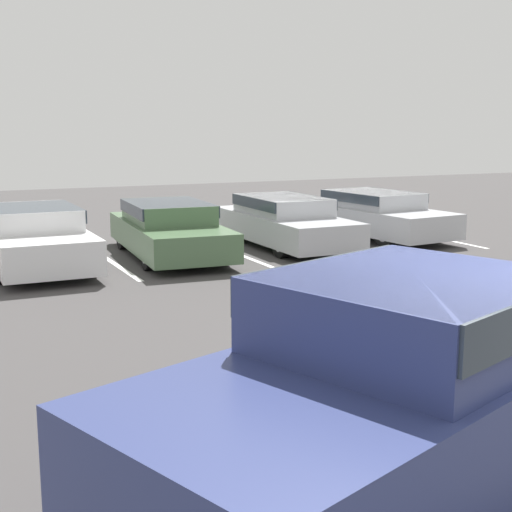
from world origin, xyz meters
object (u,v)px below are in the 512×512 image
at_px(pickup_truck, 433,375).
at_px(parked_sedan_b, 35,236).
at_px(parked_sedan_c, 169,228).
at_px(parked_sedan_d, 284,220).
at_px(parked_sedan_e, 374,213).

height_order(pickup_truck, parked_sedan_b, pickup_truck).
distance_m(parked_sedan_c, parked_sedan_d, 2.94).
bearing_deg(parked_sedan_e, pickup_truck, -38.00).
bearing_deg(parked_sedan_e, parked_sedan_d, -91.30).
bearing_deg(parked_sedan_d, pickup_truck, -21.04).
bearing_deg(pickup_truck, parked_sedan_e, 37.78).
xyz_separation_m(parked_sedan_b, parked_sedan_d, (5.79, 0.17, -0.02)).
xyz_separation_m(pickup_truck, parked_sedan_c, (1.35, 10.56, -0.22)).
xyz_separation_m(parked_sedan_c, parked_sedan_d, (2.94, 0.14, -0.00)).
bearing_deg(parked_sedan_b, pickup_truck, 8.29).
bearing_deg(parked_sedan_c, parked_sedan_b, -84.98).
relative_size(pickup_truck, parked_sedan_e, 1.30).
height_order(parked_sedan_c, parked_sedan_e, parked_sedan_c).
distance_m(pickup_truck, parked_sedan_e, 12.96).
distance_m(pickup_truck, parked_sedan_d, 11.53).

